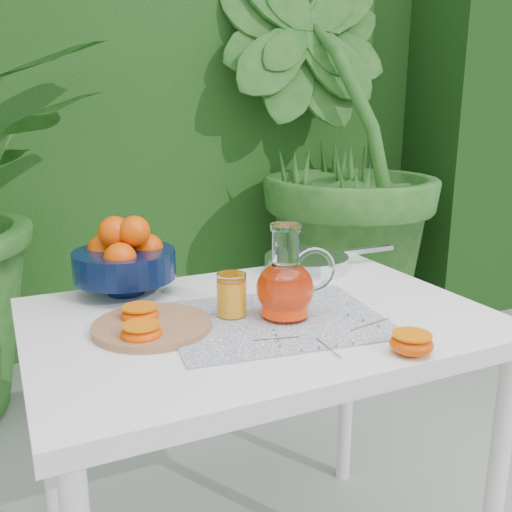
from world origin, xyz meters
name	(u,v)px	position (x,y,z in m)	size (l,w,h in m)	color
hedge_backdrop	(125,106)	(0.06, 2.06, 1.19)	(8.00, 1.65, 2.50)	#164313
potted_plant_right	(329,150)	(0.88, 1.27, 0.99)	(1.97, 1.97, 1.97)	#216122
white_table	(260,348)	(-0.13, -0.08, 0.67)	(1.00, 0.70, 0.75)	white
placemat	(275,320)	(-0.12, -0.13, 0.75)	(0.46, 0.36, 0.00)	#0C1347
cutting_board	(152,326)	(-0.38, -0.07, 0.76)	(0.25, 0.25, 0.02)	#996545
fruit_bowl	(125,258)	(-0.37, 0.19, 0.84)	(0.32, 0.32, 0.20)	black
juice_pitcher	(286,286)	(-0.09, -0.13, 0.83)	(0.19, 0.14, 0.21)	white
juice_tumbler	(232,296)	(-0.20, -0.07, 0.80)	(0.07, 0.07, 0.10)	white
saute_pan	(308,262)	(0.14, 0.18, 0.77)	(0.41, 0.24, 0.04)	silver
orange_halves	(226,330)	(-0.25, -0.18, 0.77)	(0.56, 0.47, 0.04)	#FF4302
thyme_sprigs	(328,335)	(-0.07, -0.26, 0.76)	(0.32, 0.18, 0.01)	brown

